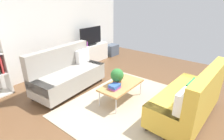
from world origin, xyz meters
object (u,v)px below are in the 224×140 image
at_px(storage_trunk, 112,50).
at_px(tv, 91,36).
at_px(bottle_0, 83,45).
at_px(vase_0, 78,46).
at_px(tv_console, 91,53).
at_px(bottle_1, 85,44).
at_px(couch_green, 190,99).
at_px(couch_beige, 68,73).
at_px(coffee_table, 121,85).
at_px(bottle_2, 87,44).
at_px(potted_plant, 117,76).
at_px(table_book_0, 115,88).

bearing_deg(storage_trunk, tv, 175.84).
bearing_deg(bottle_0, vase_0, 148.98).
bearing_deg(tv_console, vase_0, 175.07).
bearing_deg(bottle_1, bottle_0, 180.00).
xyz_separation_m(couch_green, tv, (1.27, 3.89, 0.51)).
distance_m(couch_beige, tv_console, 2.22).
distance_m(coffee_table, bottle_2, 2.80).
height_order(couch_beige, potted_plant, couch_beige).
relative_size(couch_beige, bottle_0, 11.66).
distance_m(tv_console, tv, 0.63).
bearing_deg(tv_console, couch_beige, -151.24).
distance_m(vase_0, bottle_2, 0.36).
distance_m(couch_beige, storage_trunk, 3.20).
xyz_separation_m(couch_beige, tv_console, (1.95, 1.07, -0.12)).
bearing_deg(couch_green, potted_plant, 106.23).
distance_m(storage_trunk, potted_plant, 3.60).
relative_size(coffee_table, table_book_0, 4.58).
xyz_separation_m(coffee_table, vase_0, (0.97, 2.54, 0.32)).
distance_m(storage_trunk, bottle_2, 1.42).
xyz_separation_m(tv_console, bottle_1, (-0.32, -0.04, 0.40)).
relative_size(tv, bottle_2, 6.00).
bearing_deg(couch_beige, bottle_1, -151.95).
distance_m(coffee_table, potted_plant, 0.26).
relative_size(table_book_0, bottle_2, 1.44).
bearing_deg(bottle_1, couch_green, -103.83).
distance_m(tv_console, bottle_1, 0.52).
bearing_deg(storage_trunk, tv_console, 174.81).
xyz_separation_m(couch_beige, potted_plant, (0.32, -1.35, 0.19)).
xyz_separation_m(tv, bottle_1, (-0.32, -0.02, -0.23)).
bearing_deg(couch_green, bottle_1, 79.12).
relative_size(couch_beige, potted_plant, 5.09).
bearing_deg(coffee_table, tv, 57.82).
xyz_separation_m(couch_green, storage_trunk, (2.37, 3.81, -0.23)).
height_order(tv, storage_trunk, tv).
xyz_separation_m(couch_green, coffee_table, (-0.28, 1.42, -0.05)).
xyz_separation_m(couch_green, vase_0, (0.69, 3.96, 0.27)).
bearing_deg(tv, couch_beige, -151.70).
distance_m(tv, potted_plant, 2.92).
height_order(couch_beige, tv_console, couch_beige).
distance_m(coffee_table, tv_console, 2.93).
xyz_separation_m(vase_0, bottle_2, (0.35, -0.09, 0.01)).
height_order(couch_green, tv_console, couch_green).
bearing_deg(potted_plant, couch_green, -76.72).
height_order(couch_beige, bottle_0, couch_beige).
distance_m(potted_plant, table_book_0, 0.27).
xyz_separation_m(couch_beige, bottle_0, (1.51, 1.03, 0.28)).
bearing_deg(table_book_0, vase_0, 64.17).
bearing_deg(couch_beige, couch_green, 99.01).
xyz_separation_m(couch_green, bottle_1, (0.95, 3.87, 0.28)).
distance_m(storage_trunk, vase_0, 1.76).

